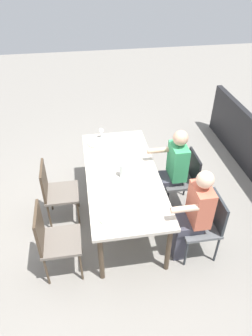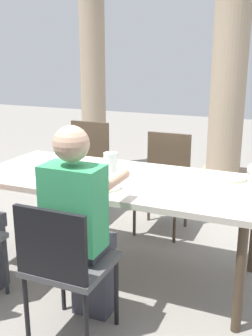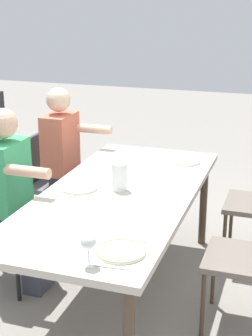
# 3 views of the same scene
# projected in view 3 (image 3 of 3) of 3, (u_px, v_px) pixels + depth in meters

# --- Properties ---
(ground_plane) EXTENTS (16.00, 16.00, 0.00)m
(ground_plane) POSITION_uv_depth(u_px,v_px,m) (119.00, 295.00, 3.52)
(ground_plane) COLOR gray
(dining_table) EXTENTS (2.08, 0.93, 0.75)m
(dining_table) POSITION_uv_depth(u_px,v_px,m) (119.00, 202.00, 3.31)
(dining_table) COLOR beige
(dining_table) RESTS_ON ground
(chair_west_south) EXTENTS (0.44, 0.44, 0.85)m
(chair_west_south) POSITION_uv_depth(u_px,v_px,m) (50.00, 178.00, 4.32)
(chair_west_south) COLOR #5B5E61
(chair_west_south) RESTS_ON ground
(diner_woman_green) EXTENTS (0.35, 0.49, 1.26)m
(diner_woman_green) POSITION_uv_depth(u_px,v_px,m) (69.00, 160.00, 4.21)
(diner_woman_green) COLOR #3F3F4C
(diner_woman_green) RESTS_ON ground
(diner_man_white) EXTENTS (0.35, 0.49, 1.26)m
(diner_man_white) POSITION_uv_depth(u_px,v_px,m) (16.00, 196.00, 3.44)
(diner_man_white) COLOR #3F3F4C
(diner_man_white) RESTS_ON ground
(plate_0) EXTENTS (0.21, 0.21, 0.02)m
(plate_0) POSITION_uv_depth(u_px,v_px,m) (186.00, 161.00, 3.88)
(plate_0) COLOR white
(plate_0) RESTS_ON dining_table
(fork_0) EXTENTS (0.03, 0.17, 0.01)m
(fork_0) POSITION_uv_depth(u_px,v_px,m) (190.00, 156.00, 4.01)
(fork_0) COLOR silver
(fork_0) RESTS_ON dining_table
(spoon_0) EXTENTS (0.03, 0.17, 0.01)m
(spoon_0) POSITION_uv_depth(u_px,v_px,m) (182.00, 168.00, 3.74)
(spoon_0) COLOR silver
(spoon_0) RESTS_ON dining_table
(plate_1) EXTENTS (0.24, 0.24, 0.02)m
(plate_1) POSITION_uv_depth(u_px,v_px,m) (79.00, 188.00, 3.34)
(plate_1) COLOR white
(plate_1) RESTS_ON dining_table
(fork_1) EXTENTS (0.02, 0.17, 0.01)m
(fork_1) POSITION_uv_depth(u_px,v_px,m) (88.00, 181.00, 3.48)
(fork_1) COLOR silver
(fork_1) RESTS_ON dining_table
(spoon_1) EXTENTS (0.03, 0.17, 0.01)m
(spoon_1) POSITION_uv_depth(u_px,v_px,m) (69.00, 197.00, 3.21)
(spoon_1) COLOR silver
(spoon_1) RESTS_ON dining_table
(plate_2) EXTENTS (0.25, 0.25, 0.02)m
(plate_2) POSITION_uv_depth(u_px,v_px,m) (121.00, 251.00, 2.51)
(plate_2) COLOR silver
(plate_2) RESTS_ON dining_table
(wine_glass_2) EXTENTS (0.07, 0.07, 0.16)m
(wine_glass_2) POSITION_uv_depth(u_px,v_px,m) (88.00, 243.00, 2.36)
(wine_glass_2) COLOR white
(wine_glass_2) RESTS_ON dining_table
(fork_2) EXTENTS (0.02, 0.17, 0.01)m
(fork_2) POSITION_uv_depth(u_px,v_px,m) (130.00, 239.00, 2.65)
(fork_2) COLOR silver
(fork_2) RESTS_ON dining_table
(spoon_2) EXTENTS (0.03, 0.17, 0.01)m
(spoon_2) POSITION_uv_depth(u_px,v_px,m) (110.00, 267.00, 2.38)
(spoon_2) COLOR silver
(spoon_2) RESTS_ON dining_table
(water_pitcher) EXTENTS (0.10, 0.10, 0.18)m
(water_pitcher) POSITION_uv_depth(u_px,v_px,m) (119.00, 178.00, 3.31)
(water_pitcher) COLOR white
(water_pitcher) RESTS_ON dining_table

